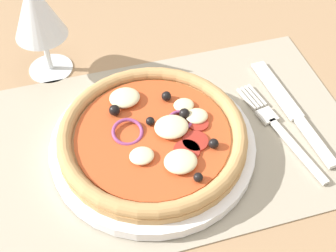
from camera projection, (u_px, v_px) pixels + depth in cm
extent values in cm
cube|color=#9E7A56|center=(175.00, 145.00, 59.47)|extent=(190.00, 140.00, 2.40)
cube|color=#A39984|center=(175.00, 138.00, 58.41)|extent=(46.35, 30.07, 0.40)
cylinder|color=white|center=(153.00, 145.00, 56.50)|extent=(25.41, 25.41, 1.50)
cylinder|color=tan|center=(153.00, 138.00, 55.55)|extent=(23.15, 23.15, 1.00)
torus|color=tan|center=(152.00, 134.00, 54.89)|extent=(23.10, 23.10, 1.80)
cylinder|color=#C64C23|center=(152.00, 135.00, 55.05)|extent=(18.98, 18.98, 0.30)
ellipsoid|color=beige|center=(184.00, 105.00, 57.54)|extent=(2.62, 2.36, 0.79)
ellipsoid|color=beige|center=(125.00, 98.00, 58.11)|extent=(3.95, 3.56, 1.19)
ellipsoid|color=beige|center=(142.00, 156.00, 52.28)|extent=(2.90, 2.61, 0.87)
ellipsoid|color=beige|center=(197.00, 116.00, 56.33)|extent=(2.81, 2.53, 0.84)
ellipsoid|color=beige|center=(171.00, 127.00, 54.88)|extent=(4.17, 3.75, 1.25)
ellipsoid|color=beige|center=(181.00, 161.00, 51.58)|extent=(3.87, 3.48, 1.16)
sphere|color=black|center=(167.00, 96.00, 58.25)|extent=(1.26, 1.26, 1.26)
sphere|color=black|center=(184.00, 114.00, 56.22)|extent=(1.35, 1.35, 1.35)
sphere|color=black|center=(194.00, 178.00, 50.12)|extent=(1.09, 1.09, 1.09)
sphere|color=black|center=(214.00, 144.00, 53.23)|extent=(1.22, 1.22, 1.22)
sphere|color=black|center=(114.00, 110.00, 56.57)|extent=(1.39, 1.39, 1.39)
sphere|color=black|center=(150.00, 121.00, 55.58)|extent=(1.10, 1.10, 1.10)
torus|color=#8E3D75|center=(180.00, 120.00, 56.10)|extent=(3.25, 3.25, 0.71)
torus|color=#8E3D75|center=(127.00, 131.00, 54.92)|extent=(3.92, 3.91, 1.24)
cylinder|color=#A3281E|center=(198.00, 124.00, 55.85)|extent=(2.52, 2.52, 0.30)
cylinder|color=#A3281E|center=(195.00, 141.00, 54.04)|extent=(3.11, 3.11, 0.30)
cylinder|color=#A3281E|center=(186.00, 151.00, 53.11)|extent=(3.16, 3.16, 0.30)
cube|color=silver|center=(297.00, 150.00, 56.63)|extent=(2.97, 11.13, 0.44)
cube|color=silver|center=(266.00, 114.00, 60.59)|extent=(2.63, 2.89, 0.44)
cube|color=silver|center=(257.00, 95.00, 62.84)|extent=(1.12, 4.30, 0.44)
cube|color=silver|center=(253.00, 96.00, 62.67)|extent=(1.12, 4.30, 0.44)
cube|color=silver|center=(250.00, 98.00, 62.49)|extent=(1.12, 4.30, 0.44)
cube|color=silver|center=(246.00, 99.00, 62.32)|extent=(1.12, 4.30, 0.44)
cube|color=silver|center=(315.00, 141.00, 57.40)|extent=(1.92, 8.47, 0.62)
cube|color=silver|center=(276.00, 89.00, 63.56)|extent=(2.86, 11.72, 0.44)
cylinder|color=silver|center=(51.00, 68.00, 67.06)|extent=(6.40, 6.40, 0.40)
cylinder|color=silver|center=(47.00, 51.00, 64.63)|extent=(0.80, 0.80, 6.00)
cone|color=silver|center=(35.00, 8.00, 59.12)|extent=(7.20, 7.20, 8.50)
cone|color=#D1336B|center=(37.00, 16.00, 60.09)|extent=(4.62, 4.62, 5.13)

